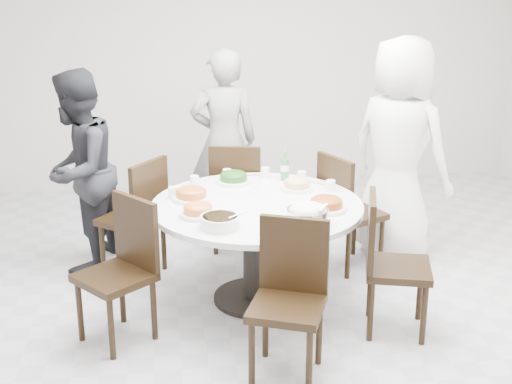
{
  "coord_description": "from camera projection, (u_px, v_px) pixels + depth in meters",
  "views": [
    {
      "loc": [
        -0.91,
        -4.49,
        2.44
      ],
      "look_at": [
        -0.24,
        0.25,
        0.82
      ],
      "focal_mm": 50.0,
      "sensor_mm": 36.0,
      "label": 1
    }
  ],
  "objects": [
    {
      "name": "chopsticks",
      "position": [
        243.0,
        176.0,
        5.62
      ],
      "size": [
        0.24,
        0.04,
        0.01
      ],
      "primitive_type": null,
      "color": "tan",
      "rests_on": "dining_table"
    },
    {
      "name": "dish_redbrown",
      "position": [
        326.0,
        205.0,
        4.9
      ],
      "size": [
        0.29,
        0.29,
        0.07
      ],
      "primitive_type": "cylinder",
      "color": "white",
      "rests_on": "dining_table"
    },
    {
      "name": "wall_back",
      "position": [
        243.0,
        56.0,
        7.48
      ],
      "size": [
        6.0,
        0.01,
        2.8
      ],
      "primitive_type": "cube",
      "color": "beige",
      "rests_on": "ground"
    },
    {
      "name": "diner_middle",
      "position": [
        224.0,
        141.0,
        6.38
      ],
      "size": [
        0.62,
        0.41,
        1.66
      ],
      "primitive_type": "imported",
      "rotation": [
        0.0,
        0.0,
        3.17
      ],
      "color": "black",
      "rests_on": "floor"
    },
    {
      "name": "chair_s",
      "position": [
        287.0,
        304.0,
        4.18
      ],
      "size": [
        0.55,
        0.55,
        0.95
      ],
      "primitive_type": "cube",
      "rotation": [
        0.0,
        0.0,
        5.89
      ],
      "color": "black",
      "rests_on": "floor"
    },
    {
      "name": "beverage_bottle",
      "position": [
        285.0,
        166.0,
        5.51
      ],
      "size": [
        0.07,
        0.07,
        0.23
      ],
      "primitive_type": "cylinder",
      "color": "#30783C",
      "rests_on": "dining_table"
    },
    {
      "name": "diner_right",
      "position": [
        399.0,
        149.0,
        5.79
      ],
      "size": [
        1.02,
        1.06,
        1.83
      ],
      "primitive_type": "imported",
      "rotation": [
        0.0,
        0.0,
        2.27
      ],
      "color": "white",
      "rests_on": "floor"
    },
    {
      "name": "rice_bowl",
      "position": [
        308.0,
        218.0,
        4.6
      ],
      "size": [
        0.27,
        0.27,
        0.12
      ],
      "primitive_type": "cylinder",
      "color": "silver",
      "rests_on": "dining_table"
    },
    {
      "name": "chair_nw",
      "position": [
        132.0,
        216.0,
        5.56
      ],
      "size": [
        0.59,
        0.59,
        0.95
      ],
      "primitive_type": "cube",
      "rotation": [
        0.0,
        0.0,
        4.05
      ],
      "color": "black",
      "rests_on": "floor"
    },
    {
      "name": "dish_orange",
      "position": [
        192.0,
        195.0,
        5.09
      ],
      "size": [
        0.27,
        0.27,
        0.07
      ],
      "primitive_type": "cylinder",
      "color": "white",
      "rests_on": "dining_table"
    },
    {
      "name": "chair_ne",
      "position": [
        353.0,
        211.0,
        5.68
      ],
      "size": [
        0.55,
        0.55,
        0.95
      ],
      "primitive_type": "cube",
      "rotation": [
        0.0,
        0.0,
        1.99
      ],
      "color": "black",
      "rests_on": "floor"
    },
    {
      "name": "soup_bowl",
      "position": [
        220.0,
        222.0,
        4.58
      ],
      "size": [
        0.26,
        0.26,
        0.08
      ],
      "primitive_type": "cylinder",
      "color": "white",
      "rests_on": "dining_table"
    },
    {
      "name": "dish_greens",
      "position": [
        234.0,
        179.0,
        5.47
      ],
      "size": [
        0.27,
        0.27,
        0.07
      ],
      "primitive_type": "cylinder",
      "color": "white",
      "rests_on": "dining_table"
    },
    {
      "name": "chair_sw",
      "position": [
        114.0,
        274.0,
        4.57
      ],
      "size": [
        0.59,
        0.59,
        0.95
      ],
      "primitive_type": "cube",
      "rotation": [
        0.0,
        0.0,
        5.4
      ],
      "color": "black",
      "rests_on": "floor"
    },
    {
      "name": "dining_table",
      "position": [
        257.0,
        252.0,
        5.15
      ],
      "size": [
        1.5,
        1.5,
        0.75
      ],
      "primitive_type": "cylinder",
      "color": "white",
      "rests_on": "floor"
    },
    {
      "name": "tea_cups",
      "position": [
        249.0,
        173.0,
        5.59
      ],
      "size": [
        0.07,
        0.07,
        0.08
      ],
      "primitive_type": "cylinder",
      "color": "white",
      "rests_on": "dining_table"
    },
    {
      "name": "chair_se",
      "position": [
        398.0,
        265.0,
        4.7
      ],
      "size": [
        0.52,
        0.52,
        0.95
      ],
      "primitive_type": "cube",
      "rotation": [
        0.0,
        0.0,
        7.57
      ],
      "color": "black",
      "rests_on": "floor"
    },
    {
      "name": "dish_tofu",
      "position": [
        198.0,
        211.0,
        4.78
      ],
      "size": [
        0.25,
        0.25,
        0.07
      ],
      "primitive_type": "cylinder",
      "color": "white",
      "rests_on": "dining_table"
    },
    {
      "name": "floor",
      "position": [
        294.0,
        309.0,
        5.11
      ],
      "size": [
        6.0,
        6.0,
        0.01
      ],
      "primitive_type": "cube",
      "color": "#B4B5BA",
      "rests_on": "ground"
    },
    {
      "name": "chair_n",
      "position": [
        237.0,
        195.0,
        6.05
      ],
      "size": [
        0.5,
        0.5,
        0.95
      ],
      "primitive_type": "cube",
      "rotation": [
        0.0,
        0.0,
        2.92
      ],
      "color": "black",
      "rests_on": "floor"
    },
    {
      "name": "diner_left",
      "position": [
        78.0,
        171.0,
        5.59
      ],
      "size": [
        0.82,
        0.93,
        1.6
      ],
      "primitive_type": "imported",
      "rotation": [
        0.0,
        0.0,
        4.39
      ],
      "color": "black",
      "rests_on": "floor"
    },
    {
      "name": "dish_pale",
      "position": [
        297.0,
        185.0,
        5.31
      ],
      "size": [
        0.25,
        0.25,
        0.07
      ],
      "primitive_type": "cylinder",
      "color": "white",
      "rests_on": "dining_table"
    }
  ]
}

